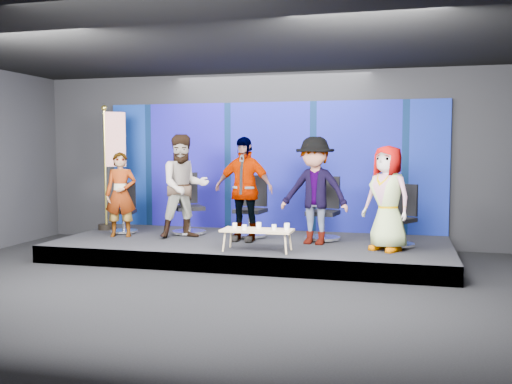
# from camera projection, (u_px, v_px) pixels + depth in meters

# --- Properties ---
(ground) EXTENTS (10.00, 10.00, 0.00)m
(ground) POSITION_uv_depth(u_px,v_px,m) (205.00, 290.00, 7.96)
(ground) COLOR black
(ground) RESTS_ON ground
(room_walls) EXTENTS (10.02, 8.02, 3.51)m
(room_walls) POSITION_uv_depth(u_px,v_px,m) (204.00, 115.00, 7.77)
(room_walls) COLOR black
(room_walls) RESTS_ON ground
(riser) EXTENTS (7.00, 3.00, 0.30)m
(riser) POSITION_uv_depth(u_px,v_px,m) (252.00, 248.00, 10.36)
(riser) COLOR black
(riser) RESTS_ON ground
(backdrop) EXTENTS (7.00, 0.08, 2.60)m
(backdrop) POSITION_uv_depth(u_px,v_px,m) (270.00, 166.00, 11.65)
(backdrop) COLOR navy
(backdrop) RESTS_ON riser
(chair_a) EXTENTS (0.69, 0.69, 0.99)m
(chair_a) POSITION_uv_depth(u_px,v_px,m) (124.00, 216.00, 11.27)
(chair_a) COLOR silver
(chair_a) RESTS_ON riser
(panelist_a) EXTENTS (0.67, 0.53, 1.60)m
(panelist_a) POSITION_uv_depth(u_px,v_px,m) (121.00, 195.00, 10.73)
(panelist_a) COLOR black
(panelist_a) RESTS_ON riser
(chair_b) EXTENTS (0.93, 0.93, 1.19)m
(chair_b) POSITION_uv_depth(u_px,v_px,m) (188.00, 214.00, 11.12)
(chair_b) COLOR silver
(chair_b) RESTS_ON riser
(panelist_b) EXTENTS (1.19, 1.14, 1.93)m
(panelist_b) POSITION_uv_depth(u_px,v_px,m) (184.00, 186.00, 10.57)
(panelist_b) COLOR black
(panelist_b) RESTS_ON riser
(chair_c) EXTENTS (0.72, 0.72, 1.16)m
(chair_c) POSITION_uv_depth(u_px,v_px,m) (251.00, 217.00, 10.74)
(chair_c) COLOR silver
(chair_c) RESTS_ON riser
(panelist_c) EXTENTS (1.14, 0.58, 1.87)m
(panelist_c) POSITION_uv_depth(u_px,v_px,m) (244.00, 189.00, 10.21)
(panelist_c) COLOR black
(panelist_c) RESTS_ON riser
(chair_d) EXTENTS (0.75, 0.75, 1.15)m
(chair_d) POSITION_uv_depth(u_px,v_px,m) (324.00, 219.00, 10.39)
(chair_d) COLOR silver
(chair_d) RESTS_ON riser
(panelist_d) EXTENTS (1.31, 0.89, 1.87)m
(panelist_d) POSITION_uv_depth(u_px,v_px,m) (315.00, 191.00, 9.89)
(panelist_d) COLOR black
(panelist_d) RESTS_ON riser
(chair_e) EXTENTS (0.82, 0.82, 1.06)m
(chair_e) POSITION_uv_depth(u_px,v_px,m) (400.00, 226.00, 9.71)
(chair_e) COLOR silver
(chair_e) RESTS_ON riser
(panelist_e) EXTENTS (1.00, 0.91, 1.71)m
(panelist_e) POSITION_uv_depth(u_px,v_px,m) (387.00, 198.00, 9.27)
(panelist_e) COLOR black
(panelist_e) RESTS_ON riser
(coffee_table) EXTENTS (1.16, 0.50, 0.36)m
(coffee_table) POSITION_uv_depth(u_px,v_px,m) (257.00, 231.00, 9.26)
(coffee_table) COLOR tan
(coffee_table) RESTS_ON riser
(mug_a) EXTENTS (0.07, 0.07, 0.09)m
(mug_a) POSITION_uv_depth(u_px,v_px,m) (235.00, 225.00, 9.39)
(mug_a) COLOR silver
(mug_a) RESTS_ON coffee_table
(mug_b) EXTENTS (0.07, 0.07, 0.09)m
(mug_b) POSITION_uv_depth(u_px,v_px,m) (244.00, 227.00, 9.18)
(mug_b) COLOR silver
(mug_b) RESTS_ON coffee_table
(mug_c) EXTENTS (0.09, 0.09, 0.10)m
(mug_c) POSITION_uv_depth(u_px,v_px,m) (259.00, 225.00, 9.36)
(mug_c) COLOR silver
(mug_c) RESTS_ON coffee_table
(mug_d) EXTENTS (0.07, 0.07, 0.09)m
(mug_d) POSITION_uv_depth(u_px,v_px,m) (274.00, 227.00, 9.19)
(mug_d) COLOR silver
(mug_d) RESTS_ON coffee_table
(mug_e) EXTENTS (0.09, 0.09, 0.11)m
(mug_e) POSITION_uv_depth(u_px,v_px,m) (287.00, 226.00, 9.20)
(mug_e) COLOR silver
(mug_e) RESTS_ON coffee_table
(flag_stand) EXTENTS (0.56, 0.38, 2.54)m
(flag_stand) POSITION_uv_depth(u_px,v_px,m) (112.00, 164.00, 11.64)
(flag_stand) COLOR black
(flag_stand) RESTS_ON riser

